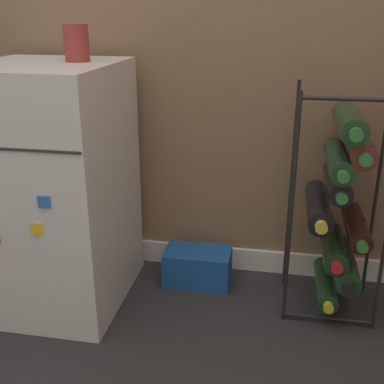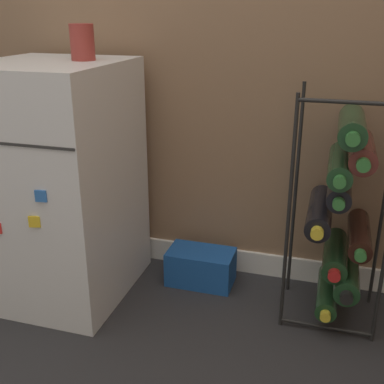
{
  "view_description": "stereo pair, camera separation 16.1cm",
  "coord_description": "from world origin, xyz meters",
  "px_view_note": "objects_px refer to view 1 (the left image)",
  "views": [
    {
      "loc": [
        0.22,
        -1.08,
        0.99
      ],
      "look_at": [
        -0.06,
        0.4,
        0.42
      ],
      "focal_mm": 45.0,
      "sensor_mm": 36.0,
      "label": 1
    },
    {
      "loc": [
        0.38,
        -1.04,
        0.99
      ],
      "look_at": [
        -0.06,
        0.4,
        0.42
      ],
      "focal_mm": 45.0,
      "sensor_mm": 36.0,
      "label": 2
    }
  ],
  "objects_px": {
    "soda_box": "(198,266)",
    "fridge_top_cup": "(77,43)",
    "mini_fridge": "(54,188)",
    "wine_rack": "(340,204)"
  },
  "relations": [
    {
      "from": "mini_fridge",
      "to": "wine_rack",
      "type": "xyz_separation_m",
      "value": [
        0.96,
        0.1,
        -0.02
      ]
    },
    {
      "from": "mini_fridge",
      "to": "wine_rack",
      "type": "height_order",
      "value": "mini_fridge"
    },
    {
      "from": "mini_fridge",
      "to": "wine_rack",
      "type": "bearing_deg",
      "value": 5.7
    },
    {
      "from": "fridge_top_cup",
      "to": "soda_box",
      "type": "bearing_deg",
      "value": 16.84
    },
    {
      "from": "wine_rack",
      "to": "fridge_top_cup",
      "type": "bearing_deg",
      "value": -177.35
    },
    {
      "from": "soda_box",
      "to": "fridge_top_cup",
      "type": "xyz_separation_m",
      "value": [
        -0.37,
        -0.11,
        0.82
      ]
    },
    {
      "from": "wine_rack",
      "to": "soda_box",
      "type": "xyz_separation_m",
      "value": [
        -0.49,
        0.07,
        -0.33
      ]
    },
    {
      "from": "soda_box",
      "to": "fridge_top_cup",
      "type": "height_order",
      "value": "fridge_top_cup"
    },
    {
      "from": "wine_rack",
      "to": "fridge_top_cup",
      "type": "distance_m",
      "value": 0.99
    },
    {
      "from": "soda_box",
      "to": "fridge_top_cup",
      "type": "distance_m",
      "value": 0.91
    }
  ]
}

